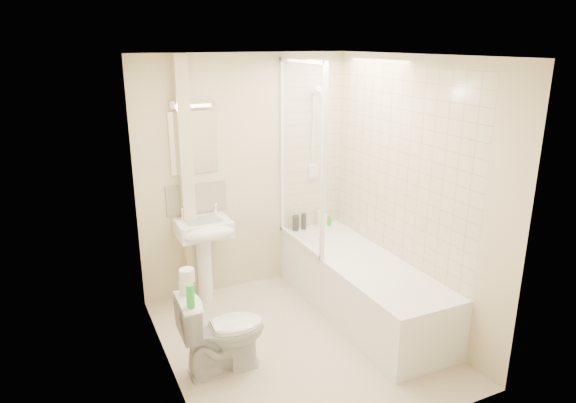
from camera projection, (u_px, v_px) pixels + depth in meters
name	position (u px, v px, depth m)	size (l,w,h in m)	color
floor	(299.00, 341.00, 4.48)	(2.50, 2.50, 0.00)	beige
wall_back	(246.00, 175.00, 5.20)	(2.20, 0.02, 2.40)	beige
wall_left	(163.00, 231.00, 3.67)	(0.02, 2.50, 2.40)	beige
wall_right	(411.00, 194.00, 4.56)	(0.02, 2.50, 2.40)	beige
ceiling	(302.00, 55.00, 3.76)	(2.20, 2.50, 0.02)	white
tile_back	(312.00, 147.00, 5.42)	(0.70, 0.01, 1.75)	beige
tile_right	(398.00, 165.00, 4.66)	(0.01, 2.10, 1.75)	beige
pipe_boxing	(187.00, 184.00, 4.89)	(0.12, 0.12, 2.40)	beige
splashback	(197.00, 198.00, 5.03)	(0.60, 0.01, 0.30)	beige
mirror	(194.00, 143.00, 4.86)	(0.46, 0.01, 0.60)	white
strip_light	(192.00, 103.00, 4.73)	(0.42, 0.07, 0.07)	silver
bathtub	(361.00, 285.00, 4.87)	(0.70, 2.10, 0.55)	white
shower_screen	(301.00, 156.00, 4.89)	(0.04, 0.92, 1.80)	white
shower_fixture	(314.00, 137.00, 5.35)	(0.10, 0.16, 0.99)	white
pedestal_sink	(205.00, 238.00, 4.93)	(0.51, 0.47, 0.98)	white
bottle_black_a	(296.00, 223.00, 5.50)	(0.07, 0.07, 0.17)	black
bottle_black_b	(304.00, 221.00, 5.54)	(0.06, 0.06, 0.18)	black
bottle_cream	(320.00, 218.00, 5.62)	(0.06, 0.06, 0.19)	#F9E8C0
bottle_white_b	(325.00, 220.00, 5.65)	(0.05, 0.05, 0.13)	white
bottle_green	(328.00, 221.00, 5.67)	(0.07, 0.07, 0.09)	green
toilet	(223.00, 331.00, 4.00)	(0.67, 0.39, 0.68)	white
toilet_roll_lower	(186.00, 288.00, 3.85)	(0.10, 0.10, 0.10)	white
toilet_roll_upper	(187.00, 275.00, 3.83)	(0.11, 0.11, 0.09)	white
green_bottle	(190.00, 296.00, 3.65)	(0.06, 0.06, 0.17)	green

